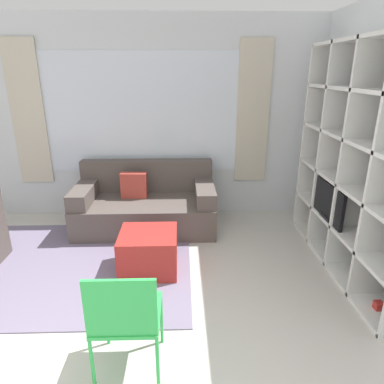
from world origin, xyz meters
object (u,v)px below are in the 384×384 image
at_px(shelving_unit, 361,164).
at_px(couch_main, 146,205).
at_px(ottoman, 149,252).
at_px(folding_chair, 125,315).

relative_size(shelving_unit, couch_main, 1.27).
xyz_separation_m(shelving_unit, ottoman, (-2.11, -0.03, -0.92)).
bearing_deg(folding_chair, ottoman, -90.79).
bearing_deg(couch_main, folding_chair, -87.35).
bearing_deg(folding_chair, couch_main, -87.35).
relative_size(couch_main, ottoman, 3.06).
height_order(shelving_unit, couch_main, shelving_unit).
relative_size(ottoman, folding_chair, 0.68).
distance_m(shelving_unit, folding_chair, 2.61).
bearing_deg(couch_main, shelving_unit, -25.68).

